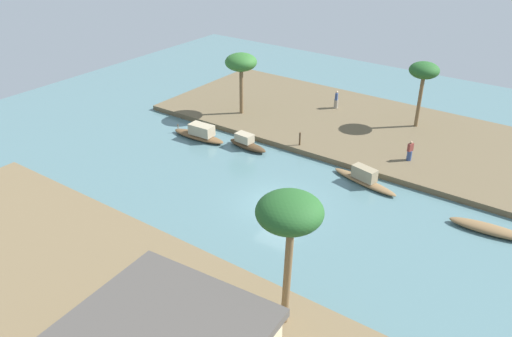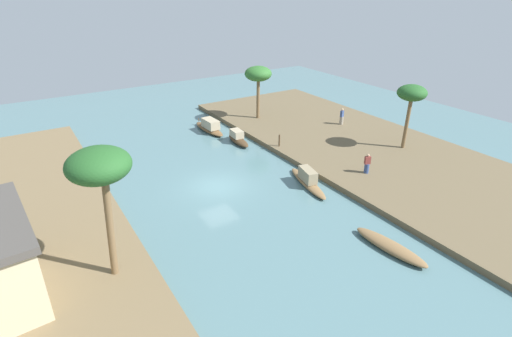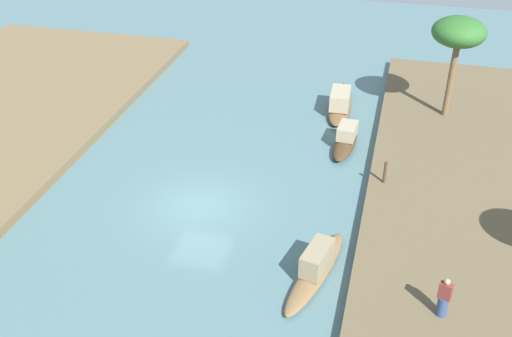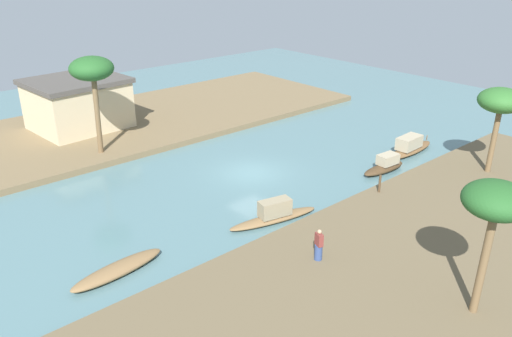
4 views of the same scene
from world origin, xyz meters
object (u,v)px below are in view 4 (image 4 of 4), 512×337
object	(u,v)px
person_on_near_bank	(319,247)
sampan_with_red_awning	(410,147)
sampan_downstream_large	(274,214)
mooring_post	(380,184)
palm_tree_left_far	(501,102)
palm_tree_left_near	(496,203)
sampan_midstream	(385,166)
sampan_near_left_bank	(118,269)
riverside_building	(78,103)
palm_tree_right_tall	(92,71)

from	to	relation	value
person_on_near_bank	sampan_with_red_awning	bearing A→B (deg)	-51.43
sampan_downstream_large	mooring_post	distance (m)	6.79
person_on_near_bank	mooring_post	xyz separation A→B (m)	(7.90, 2.49, -0.14)
sampan_downstream_large	palm_tree_left_far	size ratio (longest dim) A/B	0.98
sampan_with_red_awning	palm_tree_left_near	xyz separation A→B (m)	(-13.70, -11.97, 4.66)
sampan_midstream	sampan_with_red_awning	xyz separation A→B (m)	(4.14, 0.85, 0.05)
person_on_near_bank	palm_tree_left_far	bearing A→B (deg)	-71.60
sampan_near_left_bank	palm_tree_left_far	distance (m)	23.97
sampan_with_red_awning	palm_tree_left_far	xyz separation A→B (m)	(0.03, -5.70, 4.50)
sampan_midstream	mooring_post	size ratio (longest dim) A/B	3.43
sampan_near_left_bank	riverside_building	bearing A→B (deg)	65.21
sampan_with_red_awning	riverside_building	distance (m)	25.37
person_on_near_bank	sampan_downstream_large	bearing A→B (deg)	1.48
person_on_near_bank	mooring_post	size ratio (longest dim) A/B	1.45
sampan_downstream_large	riverside_building	bearing A→B (deg)	107.07
sampan_near_left_bank	person_on_near_bank	world-z (taller)	person_on_near_bank
palm_tree_left_far	palm_tree_right_tall	bearing A→B (deg)	131.73
sampan_midstream	palm_tree_left_near	distance (m)	15.40
sampan_with_red_awning	palm_tree_left_near	size ratio (longest dim) A/B	0.91
sampan_downstream_large	palm_tree_right_tall	xyz separation A→B (m)	(-2.88, 14.47, 5.73)
sampan_with_red_awning	palm_tree_left_far	bearing A→B (deg)	-92.42
palm_tree_left_far	palm_tree_right_tall	size ratio (longest dim) A/B	0.81
sampan_near_left_bank	sampan_midstream	xyz separation A→B (m)	(18.62, -0.88, 0.19)
riverside_building	palm_tree_left_far	bearing A→B (deg)	-62.51
palm_tree_right_tall	palm_tree_left_near	bearing A→B (deg)	-82.48
mooring_post	palm_tree_right_tall	distance (m)	19.63
palm_tree_left_far	sampan_with_red_awning	bearing A→B (deg)	90.29
mooring_post	riverside_building	world-z (taller)	riverside_building
sampan_downstream_large	riverside_building	xyz separation A→B (m)	(-1.65, 20.75, 1.97)
palm_tree_left_near	riverside_building	world-z (taller)	palm_tree_left_near
sampan_near_left_bank	palm_tree_left_far	world-z (taller)	palm_tree_left_far
palm_tree_left_near	sampan_with_red_awning	bearing A→B (deg)	41.16
mooring_post	palm_tree_left_far	bearing A→B (deg)	-19.23
palm_tree_left_far	sampan_downstream_large	bearing A→B (deg)	161.73
palm_tree_left_far	riverside_building	world-z (taller)	palm_tree_left_far
sampan_near_left_bank	palm_tree_left_near	distance (m)	15.81
sampan_midstream	riverside_building	world-z (taller)	riverside_building
riverside_building	sampan_midstream	bearing A→B (deg)	-64.86
palm_tree_right_tall	riverside_building	distance (m)	7.42
sampan_with_red_awning	palm_tree_right_tall	bearing A→B (deg)	139.02
sampan_near_left_bank	palm_tree_right_tall	distance (m)	15.74
sampan_near_left_bank	sampan_midstream	distance (m)	18.64
sampan_with_red_awning	person_on_near_bank	size ratio (longest dim) A/B	3.26
person_on_near_bank	palm_tree_left_far	xyz separation A→B (m)	(15.63, -0.21, 3.88)
sampan_midstream	mooring_post	world-z (taller)	mooring_post
sampan_with_red_awning	sampan_midstream	bearing A→B (deg)	-171.05
sampan_downstream_large	riverside_building	distance (m)	20.91
person_on_near_bank	palm_tree_left_far	world-z (taller)	palm_tree_left_far
sampan_downstream_large	palm_tree_right_tall	world-z (taller)	palm_tree_right_tall
sampan_near_left_bank	mooring_post	xyz separation A→B (m)	(15.06, -3.03, 0.72)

